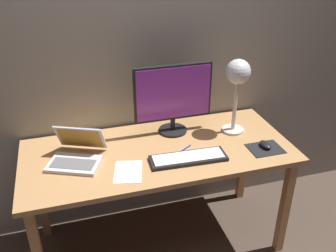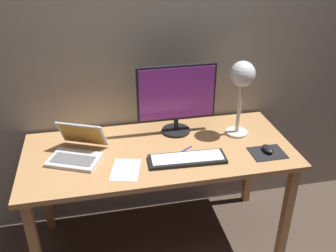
# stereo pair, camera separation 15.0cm
# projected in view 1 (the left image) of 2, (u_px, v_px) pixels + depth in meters

# --- Properties ---
(ground_plane) EXTENTS (4.80, 4.80, 0.00)m
(ground_plane) POSITION_uv_depth(u_px,v_px,m) (160.00, 241.00, 2.58)
(ground_plane) COLOR #47382D
(ground_plane) RESTS_ON ground
(back_wall) EXTENTS (4.80, 0.06, 2.60)m
(back_wall) POSITION_uv_depth(u_px,v_px,m) (140.00, 39.00, 2.30)
(back_wall) COLOR gray
(back_wall) RESTS_ON ground
(desk) EXTENTS (1.60, 0.70, 0.74)m
(desk) POSITION_uv_depth(u_px,v_px,m) (159.00, 161.00, 2.27)
(desk) COLOR tan
(desk) RESTS_ON ground
(monitor) EXTENTS (0.49, 0.18, 0.45)m
(monitor) POSITION_uv_depth(u_px,v_px,m) (173.00, 96.00, 2.31)
(monitor) COLOR black
(monitor) RESTS_ON desk
(keyboard_main) EXTENTS (0.45, 0.16, 0.03)m
(keyboard_main) POSITION_uv_depth(u_px,v_px,m) (188.00, 158.00, 2.13)
(keyboard_main) COLOR black
(keyboard_main) RESTS_ON desk
(laptop) EXTENTS (0.37, 0.37, 0.19)m
(laptop) POSITION_uv_depth(u_px,v_px,m) (77.00, 151.00, 2.12)
(laptop) COLOR silver
(laptop) RESTS_ON desk
(desk_lamp) EXTENTS (0.15, 0.15, 0.48)m
(desk_lamp) POSITION_uv_depth(u_px,v_px,m) (238.00, 78.00, 2.26)
(desk_lamp) COLOR beige
(desk_lamp) RESTS_ON desk
(mousepad) EXTENTS (0.20, 0.16, 0.00)m
(mousepad) POSITION_uv_depth(u_px,v_px,m) (265.00, 149.00, 2.24)
(mousepad) COLOR black
(mousepad) RESTS_ON desk
(mouse) EXTENTS (0.06, 0.10, 0.03)m
(mouse) POSITION_uv_depth(u_px,v_px,m) (265.00, 145.00, 2.24)
(mouse) COLOR black
(mouse) RESTS_ON mousepad
(paper_sheet_near_mouse) EXTENTS (0.19, 0.24, 0.00)m
(paper_sheet_near_mouse) POSITION_uv_depth(u_px,v_px,m) (128.00, 172.00, 2.03)
(paper_sheet_near_mouse) COLOR white
(paper_sheet_near_mouse) RESTS_ON desk
(pen) EXTENTS (0.12, 0.08, 0.01)m
(pen) POSITION_uv_depth(u_px,v_px,m) (183.00, 150.00, 2.22)
(pen) COLOR #2633A5
(pen) RESTS_ON desk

